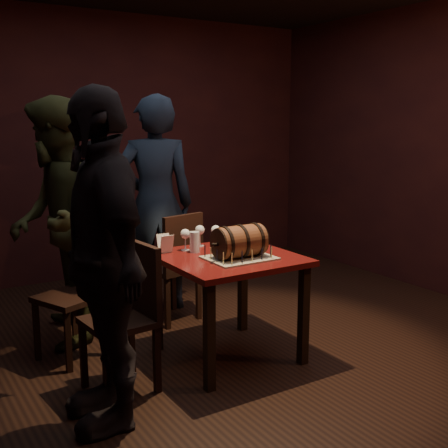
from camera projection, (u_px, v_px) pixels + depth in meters
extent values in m
plane|color=black|center=(231.00, 349.00, 4.19)|extent=(5.00, 5.00, 0.00)
cube|color=black|center=(106.00, 147.00, 6.01)|extent=(5.00, 0.04, 2.80)
cube|color=#490C0C|center=(228.00, 258.00, 3.94)|extent=(0.90, 0.90, 0.04)
cube|color=black|center=(209.00, 337.00, 3.50)|extent=(0.06, 0.06, 0.71)
cube|color=black|center=(304.00, 315.00, 3.89)|extent=(0.06, 0.06, 0.71)
cube|color=black|center=(157.00, 304.00, 4.13)|extent=(0.06, 0.06, 0.71)
cube|color=black|center=(243.00, 288.00, 4.52)|extent=(0.06, 0.06, 0.71)
cube|color=#9E9480|center=(239.00, 258.00, 3.85)|extent=(0.45, 0.35, 0.01)
cylinder|color=brown|center=(240.00, 241.00, 3.83)|extent=(0.33, 0.22, 0.22)
cylinder|color=black|center=(224.00, 243.00, 3.76)|extent=(0.02, 0.24, 0.24)
cylinder|color=black|center=(240.00, 241.00, 3.83)|extent=(0.02, 0.24, 0.24)
cylinder|color=black|center=(254.00, 239.00, 3.89)|extent=(0.02, 0.24, 0.24)
cylinder|color=black|center=(218.00, 244.00, 3.74)|extent=(0.01, 0.21, 0.21)
cylinder|color=black|center=(260.00, 239.00, 3.91)|extent=(0.01, 0.21, 0.21)
cylinder|color=black|center=(216.00, 245.00, 3.73)|extent=(0.04, 0.02, 0.02)
sphere|color=black|center=(213.00, 245.00, 3.72)|extent=(0.03, 0.03, 0.03)
cylinder|color=#FFF798|center=(232.00, 259.00, 3.64)|extent=(0.01, 0.01, 0.08)
cylinder|color=black|center=(232.00, 252.00, 3.63)|extent=(0.00, 0.00, 0.01)
cylinder|color=black|center=(242.00, 257.00, 3.68)|extent=(0.01, 0.01, 0.08)
cylinder|color=black|center=(242.00, 251.00, 3.67)|extent=(0.00, 0.00, 0.01)
cylinder|color=#FFF798|center=(252.00, 256.00, 3.72)|extent=(0.01, 0.01, 0.08)
cylinder|color=black|center=(252.00, 249.00, 3.71)|extent=(0.00, 0.00, 0.01)
cylinder|color=black|center=(262.00, 254.00, 3.76)|extent=(0.01, 0.01, 0.08)
cylinder|color=black|center=(262.00, 248.00, 3.75)|extent=(0.00, 0.00, 0.01)
cylinder|color=#FFF798|center=(272.00, 253.00, 3.80)|extent=(0.01, 0.01, 0.08)
cylinder|color=black|center=(272.00, 246.00, 3.80)|extent=(0.00, 0.00, 0.01)
cylinder|color=black|center=(271.00, 251.00, 3.86)|extent=(0.01, 0.01, 0.08)
cylinder|color=black|center=(271.00, 244.00, 3.85)|extent=(0.00, 0.00, 0.01)
cylinder|color=#FFF798|center=(264.00, 248.00, 3.93)|extent=(0.01, 0.01, 0.08)
cylinder|color=black|center=(264.00, 242.00, 3.92)|extent=(0.00, 0.00, 0.01)
cylinder|color=black|center=(257.00, 246.00, 3.99)|extent=(0.01, 0.01, 0.08)
cylinder|color=black|center=(257.00, 240.00, 3.99)|extent=(0.00, 0.00, 0.01)
cylinder|color=#FFF798|center=(251.00, 244.00, 4.06)|extent=(0.01, 0.01, 0.08)
cylinder|color=black|center=(251.00, 238.00, 4.05)|extent=(0.00, 0.00, 0.01)
cylinder|color=black|center=(242.00, 245.00, 4.02)|extent=(0.01, 0.01, 0.08)
cylinder|color=black|center=(242.00, 239.00, 4.01)|extent=(0.00, 0.00, 0.01)
cylinder|color=#FFF798|center=(232.00, 247.00, 3.98)|extent=(0.01, 0.01, 0.08)
cylinder|color=black|center=(232.00, 241.00, 3.97)|extent=(0.00, 0.00, 0.01)
cylinder|color=black|center=(223.00, 248.00, 3.94)|extent=(0.01, 0.01, 0.08)
cylinder|color=black|center=(223.00, 242.00, 3.93)|extent=(0.00, 0.00, 0.01)
cylinder|color=#FFF798|center=(213.00, 249.00, 3.90)|extent=(0.01, 0.01, 0.08)
cylinder|color=black|center=(213.00, 243.00, 3.89)|extent=(0.00, 0.00, 0.01)
cylinder|color=black|center=(205.00, 251.00, 3.85)|extent=(0.01, 0.01, 0.08)
cylinder|color=black|center=(205.00, 245.00, 3.84)|extent=(0.00, 0.00, 0.01)
cylinder|color=#FFF798|center=(211.00, 253.00, 3.78)|extent=(0.01, 0.01, 0.08)
cylinder|color=black|center=(211.00, 247.00, 3.78)|extent=(0.00, 0.00, 0.01)
cylinder|color=black|center=(217.00, 256.00, 3.72)|extent=(0.01, 0.01, 0.08)
cylinder|color=black|center=(217.00, 249.00, 3.71)|extent=(0.00, 0.00, 0.01)
cylinder|color=#FFF798|center=(223.00, 258.00, 3.65)|extent=(0.01, 0.01, 0.08)
cylinder|color=black|center=(223.00, 252.00, 3.64)|extent=(0.00, 0.00, 0.01)
cylinder|color=silver|center=(185.00, 250.00, 4.08)|extent=(0.06, 0.06, 0.01)
cylinder|color=silver|center=(185.00, 244.00, 4.08)|extent=(0.01, 0.01, 0.09)
sphere|color=silver|center=(185.00, 234.00, 4.06)|extent=(0.07, 0.07, 0.07)
sphere|color=#591114|center=(185.00, 235.00, 4.06)|extent=(0.05, 0.05, 0.05)
cylinder|color=silver|center=(200.00, 246.00, 4.23)|extent=(0.06, 0.06, 0.01)
cylinder|color=silver|center=(200.00, 240.00, 4.22)|extent=(0.01, 0.01, 0.09)
sphere|color=silver|center=(200.00, 230.00, 4.21)|extent=(0.07, 0.07, 0.07)
cylinder|color=silver|center=(216.00, 246.00, 4.23)|extent=(0.06, 0.06, 0.01)
cylinder|color=silver|center=(216.00, 240.00, 4.22)|extent=(0.01, 0.01, 0.09)
sphere|color=silver|center=(216.00, 230.00, 4.20)|extent=(0.07, 0.07, 0.07)
sphere|color=#BF594C|center=(216.00, 231.00, 4.20)|extent=(0.05, 0.05, 0.05)
cylinder|color=silver|center=(195.00, 242.00, 4.02)|extent=(0.07, 0.07, 0.15)
cylinder|color=#9E5414|center=(195.00, 244.00, 4.03)|extent=(0.06, 0.06, 0.11)
cylinder|color=white|center=(195.00, 235.00, 4.01)|extent=(0.06, 0.06, 0.02)
cube|color=black|center=(170.00, 268.00, 4.75)|extent=(0.48, 0.48, 0.04)
cube|color=black|center=(173.00, 286.00, 5.03)|extent=(0.04, 0.04, 0.43)
cube|color=black|center=(143.00, 294.00, 4.80)|extent=(0.04, 0.04, 0.43)
cube|color=black|center=(199.00, 295.00, 4.79)|extent=(0.04, 0.04, 0.43)
cube|color=black|center=(167.00, 304.00, 4.56)|extent=(0.04, 0.04, 0.43)
cube|color=black|center=(183.00, 243.00, 4.58)|extent=(0.40, 0.12, 0.46)
cube|color=black|center=(70.00, 298.00, 3.97)|extent=(0.52, 0.52, 0.04)
cube|color=black|center=(37.00, 331.00, 3.97)|extent=(0.04, 0.04, 0.43)
cube|color=black|center=(68.00, 342.00, 3.78)|extent=(0.04, 0.04, 0.43)
cube|color=black|center=(75.00, 318.00, 4.24)|extent=(0.04, 0.04, 0.43)
cube|color=black|center=(106.00, 327.00, 4.05)|extent=(0.04, 0.04, 0.43)
cube|color=black|center=(88.00, 258.00, 4.07)|extent=(0.19, 0.38, 0.46)
cube|color=black|center=(119.00, 322.00, 3.49)|extent=(0.43, 0.43, 0.04)
cube|color=black|center=(83.00, 355.00, 3.57)|extent=(0.04, 0.04, 0.43)
cube|color=black|center=(107.00, 374.00, 3.30)|extent=(0.04, 0.04, 0.43)
cube|color=black|center=(131.00, 343.00, 3.77)|extent=(0.04, 0.04, 0.43)
cube|color=black|center=(157.00, 360.00, 3.50)|extent=(0.04, 0.04, 0.43)
cube|color=black|center=(143.00, 278.00, 3.55)|extent=(0.08, 0.40, 0.46)
imported|color=#17202F|center=(155.00, 204.00, 4.97)|extent=(0.81, 0.66, 1.91)
imported|color=#35381C|center=(57.00, 223.00, 4.19)|extent=(0.92, 1.06, 1.86)
imported|color=black|center=(103.00, 260.00, 3.06)|extent=(0.58, 1.14, 1.87)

